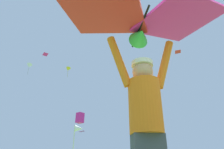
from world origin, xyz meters
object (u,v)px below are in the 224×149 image
distant_kite_magenta_high_left (45,54)px  distant_kite_yellow_overhead_distant (68,69)px  distant_kite_magenta_low_right (80,118)px  distant_kite_white_far_center (101,19)px  distant_kite_red_low_left (178,52)px  distant_kite_purple_mid_left (82,131)px  held_stunt_kite (141,20)px  kite_flyer_person (146,122)px  distant_kite_white_mid_right (29,66)px  marker_flag (78,132)px

distant_kite_magenta_high_left → distant_kite_yellow_overhead_distant: bearing=83.1°
distant_kite_magenta_low_right → distant_kite_white_far_center: (2.55, 5.67, 16.34)m
distant_kite_white_far_center → distant_kite_red_low_left: bearing=-34.8°
distant_kite_red_low_left → distant_kite_purple_mid_left: 19.55m
held_stunt_kite → kite_flyer_person: bearing=84.7°
kite_flyer_person → distant_kite_white_far_center: (3.00, 22.02, 20.17)m
distant_kite_red_low_left → distant_kite_magenta_high_left: bearing=179.1°
kite_flyer_person → distant_kite_purple_mid_left: size_ratio=1.81×
distant_kite_magenta_high_left → kite_flyer_person: bearing=-78.5°
distant_kite_magenta_high_left → distant_kite_magenta_low_right: distant_kite_magenta_high_left is taller
distant_kite_yellow_overhead_distant → distant_kite_white_mid_right: bearing=-173.4°
kite_flyer_person → marker_flag: marker_flag is taller
distant_kite_magenta_high_left → distant_kite_white_far_center: 13.20m
kite_flyer_person → distant_kite_red_low_left: (11.24, 16.30, 12.15)m
distant_kite_white_far_center → distant_kite_purple_mid_left: size_ratio=0.92×
held_stunt_kite → distant_kite_magenta_low_right: (0.46, 16.44, 2.62)m
kite_flyer_person → distant_kite_magenta_high_left: bearing=101.5°
distant_kite_yellow_overhead_distant → distant_kite_purple_mid_left: (3.19, -1.84, -11.74)m
kite_flyer_person → distant_kite_magenta_low_right: 16.80m
distant_kite_magenta_high_left → marker_flag: distant_kite_magenta_high_left is taller
distant_kite_white_mid_right → distant_kite_purple_mid_left: bearing=-6.0°
distant_kite_magenta_high_left → distant_kite_yellow_overhead_distant: 18.95m
distant_kite_red_low_left → distant_kite_magenta_low_right: distant_kite_red_low_left is taller
distant_kite_purple_mid_left → distant_kite_magenta_high_left: bearing=-108.8°
distant_kite_red_low_left → distant_kite_white_far_center: 12.84m
distant_kite_magenta_high_left → distant_kite_white_mid_right: 18.54m
distant_kite_white_mid_right → distant_kite_magenta_low_right: distant_kite_white_mid_right is taller
distant_kite_white_mid_right → distant_kite_magenta_low_right: bearing=-63.1°
distant_kite_magenta_low_right → distant_kite_yellow_overhead_distant: distant_kite_yellow_overhead_distant is taller
distant_kite_red_low_left → held_stunt_kite: bearing=-124.5°
distant_kite_white_mid_right → distant_kite_white_far_center: distant_kite_white_far_center is taller
distant_kite_white_mid_right → distant_kite_red_low_left: (19.33, -16.87, -4.49)m
kite_flyer_person → distant_kite_white_mid_right: distant_kite_white_mid_right is taller
distant_kite_magenta_low_right → marker_flag: distant_kite_magenta_low_right is taller
marker_flag → distant_kite_magenta_high_left: bearing=105.0°
kite_flyer_person → distant_kite_white_mid_right: size_ratio=0.88×
held_stunt_kite → distant_kite_yellow_overhead_distant: distant_kite_yellow_overhead_distant is taller
held_stunt_kite → distant_kite_magenta_high_left: distant_kite_magenta_high_left is taller
distant_kite_white_mid_right → distant_kite_purple_mid_left: (10.05, -1.05, -11.27)m
kite_flyer_person → distant_kite_white_far_center: size_ratio=1.97×
distant_kite_white_mid_right → distant_kite_purple_mid_left: 15.14m
held_stunt_kite → distant_kite_white_far_center: size_ratio=2.18×
distant_kite_magenta_low_right → distant_kite_purple_mid_left: (1.51, 15.76, 1.54)m
kite_flyer_person → distant_kite_yellow_overhead_distant: (-1.23, 33.96, 17.10)m
distant_kite_magenta_low_right → distant_kite_white_mid_right: bearing=116.9°
distant_kite_magenta_high_left → distant_kite_white_mid_right: (-4.74, 16.65, 6.65)m
distant_kite_white_mid_right → kite_flyer_person: bearing=-76.3°
distant_kite_magenta_high_left → marker_flag: (3.01, -11.25, -9.25)m
kite_flyer_person → marker_flag: bearing=93.7°
kite_flyer_person → distant_kite_magenta_high_left: size_ratio=3.30×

